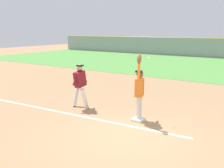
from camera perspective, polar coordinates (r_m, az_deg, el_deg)
ground_plane at (r=7.55m, az=3.47°, el=-11.49°), size 71.81×71.81×0.00m
chalk_foul_line at (r=10.49m, az=-16.28°, el=-5.10°), size 11.97×1.02×0.01m
first_base at (r=8.72m, az=5.95°, el=-7.96°), size 0.40×0.40×0.08m
fielder at (r=8.47m, az=6.18°, el=-0.92°), size 0.42×0.88×2.28m
runner at (r=9.94m, az=-7.23°, el=0.25°), size 0.72×0.84×1.72m
baseball at (r=8.54m, az=8.31°, el=5.77°), size 0.07×0.07×0.07m
parked_car_black at (r=33.68m, az=17.27°, el=7.58°), size 4.55×2.43×1.25m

